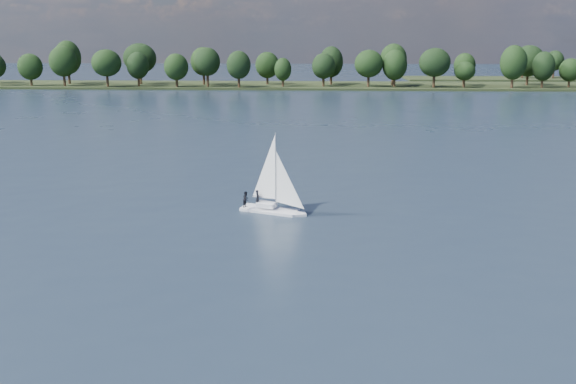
% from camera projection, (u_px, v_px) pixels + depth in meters
% --- Properties ---
extents(ground, '(700.00, 700.00, 0.00)m').
position_uv_depth(ground, '(252.00, 125.00, 128.55)').
color(ground, '#233342').
rests_on(ground, ground).
extents(far_shore, '(660.00, 40.00, 1.50)m').
position_uv_depth(far_shore, '(285.00, 86.00, 237.37)').
color(far_shore, black).
rests_on(far_shore, ground).
extents(sailboat, '(6.54, 4.01, 8.34)m').
position_uv_depth(sailboat, '(270.00, 189.00, 62.89)').
color(sailboat, white).
rests_on(sailboat, ground).
extents(treeline, '(562.94, 73.50, 18.02)m').
position_uv_depth(treeline, '(277.00, 64.00, 231.73)').
color(treeline, black).
rests_on(treeline, ground).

